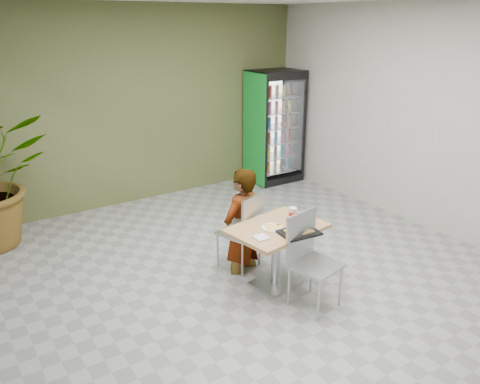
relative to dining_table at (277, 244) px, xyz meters
name	(u,v)px	position (x,y,z in m)	size (l,w,h in m)	color
ground	(267,286)	(-0.10, 0.02, -0.54)	(7.00, 7.00, 0.00)	gray
room_envelope	(270,154)	(-0.10, 0.02, 1.06)	(6.00, 7.00, 3.20)	beige
dining_table	(277,244)	(0.00, 0.00, 0.00)	(1.14, 0.88, 0.75)	#AE794A
chair_far	(246,226)	(-0.07, 0.52, 0.04)	(0.57, 0.57, 0.99)	#A6A8AA
chair_near	(308,252)	(0.07, -0.46, 0.07)	(0.54, 0.54, 1.04)	#A6A8AA
seated_woman	(241,231)	(-0.11, 0.56, -0.04)	(0.59, 0.38, 1.60)	black
pizza_plate	(272,227)	(-0.07, 0.00, 0.23)	(0.30, 0.23, 0.03)	silver
soda_cup	(293,215)	(0.24, 0.02, 0.29)	(0.09, 0.09, 0.17)	silver
napkin_stack	(261,238)	(-0.33, -0.14, 0.22)	(0.14, 0.14, 0.02)	silver
cafeteria_tray	(299,233)	(0.09, -0.28, 0.23)	(0.42, 0.31, 0.02)	black
beverage_fridge	(274,127)	(2.35, 3.12, 0.50)	(0.96, 0.74, 2.08)	black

